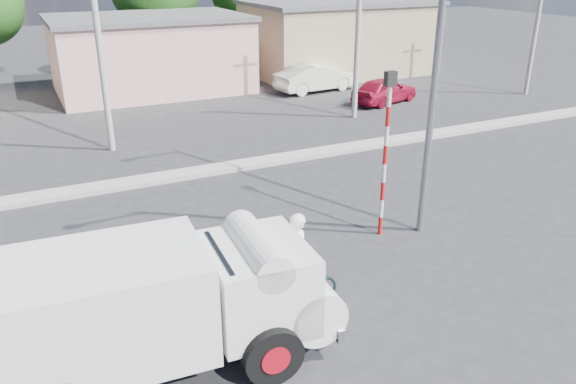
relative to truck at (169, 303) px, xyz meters
name	(u,v)px	position (x,y,z in m)	size (l,w,h in m)	color
ground_plane	(299,289)	(3.20, 1.27, -1.35)	(120.00, 120.00, 0.00)	#2B2A2D
median	(193,173)	(3.20, 9.27, -1.27)	(40.00, 0.80, 0.16)	#99968E
truck	(169,303)	(0.00, 0.00, 0.00)	(6.04, 2.68, 2.44)	black
bicycle	(298,287)	(2.90, 0.73, -0.89)	(0.61, 1.76, 0.92)	black
cyclist	(298,267)	(2.90, 0.73, -0.42)	(0.68, 0.45, 1.86)	white
car_cream	(316,78)	(13.24, 18.94, -0.59)	(1.62, 4.63, 1.53)	white
car_red	(385,90)	(15.08, 14.99, -0.69)	(1.56, 3.87, 1.32)	maroon
traffic_pole	(386,142)	(6.40, 2.77, 1.24)	(0.28, 0.18, 4.36)	red
streetlight	(433,45)	(7.34, 2.47, 3.61)	(2.34, 0.22, 9.00)	slate
building_row	(133,52)	(4.30, 23.27, 0.78)	(37.80, 7.30, 4.44)	beige
utility_poles	(236,34)	(6.45, 13.27, 2.72)	(35.40, 0.24, 8.00)	#99968E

